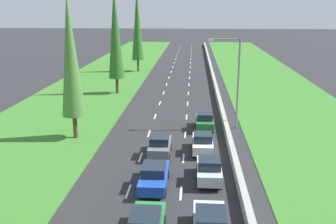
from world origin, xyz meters
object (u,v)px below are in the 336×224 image
(white_hatchback_right_lane, at_px, (203,143))
(street_light_mast, at_px, (235,77))
(poplar_tree_fourth, at_px, (137,25))
(blue_sedan_centre_lane, at_px, (154,176))
(silver_hatchback_right_lane, at_px, (209,169))
(poplar_tree_second, at_px, (70,56))
(grey_hatchback_centre_lane, at_px, (160,146))
(poplar_tree_third, at_px, (115,33))
(green_hatchback_right_lane, at_px, (205,121))

(white_hatchback_right_lane, xyz_separation_m, street_light_mast, (3.16, 6.88, 4.40))
(poplar_tree_fourth, bearing_deg, blue_sedan_centre_lane, -80.57)
(silver_hatchback_right_lane, relative_size, poplar_tree_second, 0.30)
(blue_sedan_centre_lane, height_order, grey_hatchback_centre_lane, grey_hatchback_centre_lane)
(poplar_tree_second, bearing_deg, grey_hatchback_centre_lane, -24.76)
(silver_hatchback_right_lane, distance_m, blue_sedan_centre_lane, 3.94)
(blue_sedan_centre_lane, xyz_separation_m, white_hatchback_right_lane, (3.40, 6.66, 0.02))
(grey_hatchback_centre_lane, distance_m, poplar_tree_third, 25.34)
(poplar_tree_fourth, bearing_deg, street_light_mast, -66.92)
(silver_hatchback_right_lane, bearing_deg, green_hatchback_right_lane, 90.16)
(green_hatchback_right_lane, xyz_separation_m, street_light_mast, (2.85, 0.53, 4.40))
(poplar_tree_third, relative_size, street_light_mast, 1.62)
(poplar_tree_second, distance_m, poplar_tree_third, 19.05)
(poplar_tree_second, xyz_separation_m, street_light_mast, (14.89, 4.01, -2.36))
(green_hatchback_right_lane, bearing_deg, grey_hatchback_centre_lane, -117.74)
(grey_hatchback_centre_lane, distance_m, poplar_tree_second, 11.29)
(blue_sedan_centre_lane, height_order, poplar_tree_second, poplar_tree_second)
(silver_hatchback_right_lane, xyz_separation_m, grey_hatchback_centre_lane, (-3.86, 4.51, 0.00))
(poplar_tree_second, relative_size, poplar_tree_fourth, 0.88)
(silver_hatchback_right_lane, height_order, blue_sedan_centre_lane, silver_hatchback_right_lane)
(green_hatchback_right_lane, relative_size, poplar_tree_second, 0.30)
(poplar_tree_second, bearing_deg, street_light_mast, 15.06)
(silver_hatchback_right_lane, relative_size, white_hatchback_right_lane, 1.00)
(silver_hatchback_right_lane, distance_m, poplar_tree_third, 30.74)
(white_hatchback_right_lane, distance_m, poplar_tree_fourth, 42.99)
(poplar_tree_fourth, bearing_deg, white_hatchback_right_lane, -74.53)
(blue_sedan_centre_lane, bearing_deg, green_hatchback_right_lane, 74.10)
(grey_hatchback_centre_lane, height_order, poplar_tree_third, poplar_tree_third)
(silver_hatchback_right_lane, xyz_separation_m, poplar_tree_second, (-12.07, 8.29, 6.76))
(poplar_tree_third, bearing_deg, silver_hatchback_right_lane, -66.49)
(poplar_tree_second, xyz_separation_m, poplar_tree_fourth, (0.45, 37.89, 0.91))
(white_hatchback_right_lane, bearing_deg, silver_hatchback_right_lane, -86.40)
(white_hatchback_right_lane, bearing_deg, green_hatchback_right_lane, 87.22)
(blue_sedan_centre_lane, bearing_deg, white_hatchback_right_lane, 62.97)
(silver_hatchback_right_lane, relative_size, green_hatchback_right_lane, 1.00)
(green_hatchback_right_lane, height_order, grey_hatchback_centre_lane, same)
(street_light_mast, bearing_deg, poplar_tree_third, 134.38)
(blue_sedan_centre_lane, distance_m, grey_hatchback_centre_lane, 5.75)
(white_hatchback_right_lane, xyz_separation_m, poplar_tree_fourth, (-11.28, 40.77, 7.67))
(grey_hatchback_centre_lane, bearing_deg, poplar_tree_second, 155.24)
(silver_hatchback_right_lane, distance_m, grey_hatchback_centre_lane, 5.93)
(blue_sedan_centre_lane, height_order, poplar_tree_third, poplar_tree_third)
(blue_sedan_centre_lane, height_order, green_hatchback_right_lane, green_hatchback_right_lane)
(green_hatchback_right_lane, xyz_separation_m, poplar_tree_second, (-12.04, -3.48, 6.76))
(blue_sedan_centre_lane, distance_m, street_light_mast, 15.69)
(poplar_tree_fourth, distance_m, street_light_mast, 36.98)
(silver_hatchback_right_lane, relative_size, poplar_tree_third, 0.27)
(blue_sedan_centre_lane, distance_m, poplar_tree_fourth, 48.69)
(grey_hatchback_centre_lane, bearing_deg, poplar_tree_fourth, 100.55)
(poplar_tree_fourth, xyz_separation_m, street_light_mast, (14.44, -33.89, -3.28))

